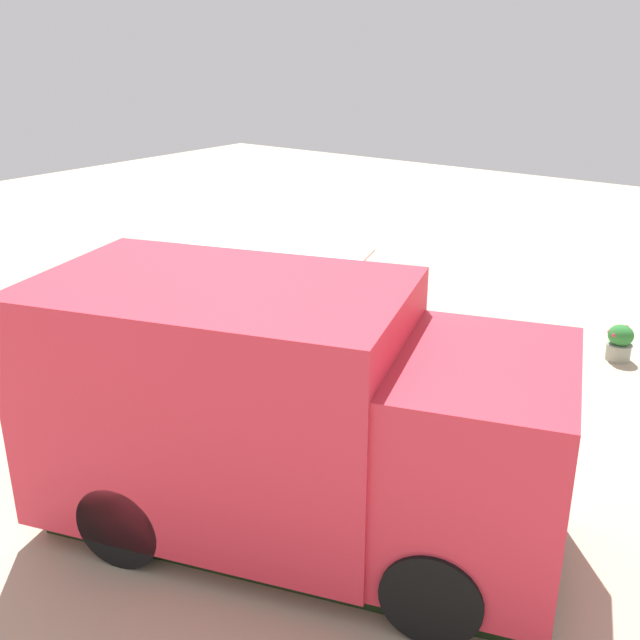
{
  "coord_description": "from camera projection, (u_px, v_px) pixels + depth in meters",
  "views": [
    {
      "loc": [
        -6.68,
        -4.84,
        4.78
      ],
      "look_at": [
        0.9,
        0.85,
        1.14
      ],
      "focal_mm": 41.51,
      "sensor_mm": 36.0,
      "label": 1
    }
  ],
  "objects": [
    {
      "name": "planter_flowering_far",
      "position": [
        437.0,
        356.0,
        10.88
      ],
      "size": [
        0.58,
        0.58,
        0.76
      ],
      "color": "silver",
      "rests_on": "ground_plane"
    },
    {
      "name": "person_customer",
      "position": [
        285.0,
        283.0,
        14.35
      ],
      "size": [
        0.61,
        0.76,
        0.86
      ],
      "color": "black",
      "rests_on": "ground_plane"
    },
    {
      "name": "ground_plane",
      "position": [
        331.0,
        438.0,
        9.41
      ],
      "size": [
        40.0,
        40.0,
        0.0
      ],
      "primitive_type": "plane",
      "color": "#BEAA8E"
    },
    {
      "name": "planter_flowering_near",
      "position": [
        85.0,
        372.0,
        10.42
      ],
      "size": [
        0.44,
        0.44,
        0.7
      ],
      "color": "#49405A",
      "rests_on": "ground_plane"
    },
    {
      "name": "food_truck",
      "position": [
        286.0,
        420.0,
        7.27
      ],
      "size": [
        3.69,
        5.54,
        2.61
      ],
      "color": "#D52E40",
      "rests_on": "ground_plane"
    },
    {
      "name": "planter_flowering_side",
      "position": [
        620.0,
        342.0,
        11.61
      ],
      "size": [
        0.4,
        0.4,
        0.58
      ],
      "color": "gray",
      "rests_on": "ground_plane"
    }
  ]
}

